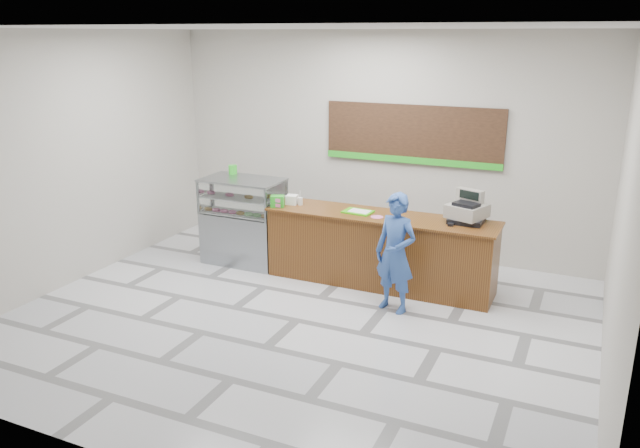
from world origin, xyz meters
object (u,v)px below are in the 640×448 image
at_px(display_case, 244,220).
at_px(sales_counter, 380,250).
at_px(cash_register, 467,210).
at_px(serving_tray, 358,212).
at_px(customer, 396,253).

bearing_deg(display_case, sales_counter, 0.01).
xyz_separation_m(cash_register, serving_tray, (-1.48, -0.18, -0.15)).
distance_m(cash_register, serving_tray, 1.50).
bearing_deg(customer, sales_counter, 137.85).
bearing_deg(customer, display_case, -179.45).
bearing_deg(display_case, customer, -15.31).
xyz_separation_m(display_case, serving_tray, (1.89, -0.01, 0.37)).
height_order(display_case, cash_register, cash_register).
bearing_deg(sales_counter, cash_register, 8.18).
distance_m(display_case, customer, 2.78).
bearing_deg(cash_register, customer, -107.76).
xyz_separation_m(display_case, customer, (2.68, -0.73, 0.10)).
bearing_deg(cash_register, serving_tray, -153.29).
xyz_separation_m(sales_counter, serving_tray, (-0.33, -0.01, 0.52)).
distance_m(display_case, serving_tray, 1.92).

